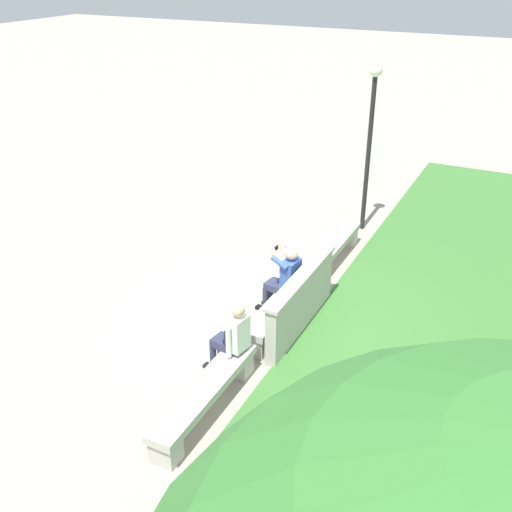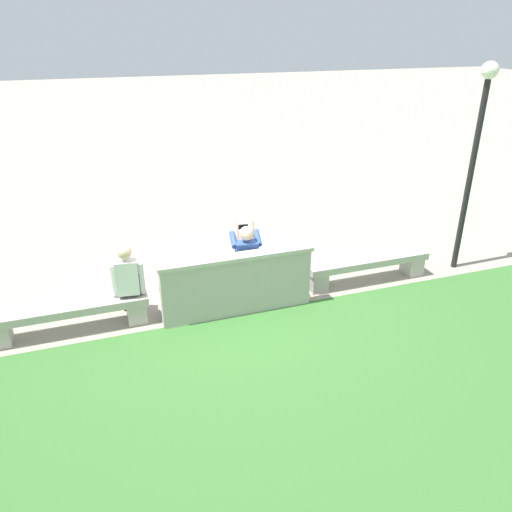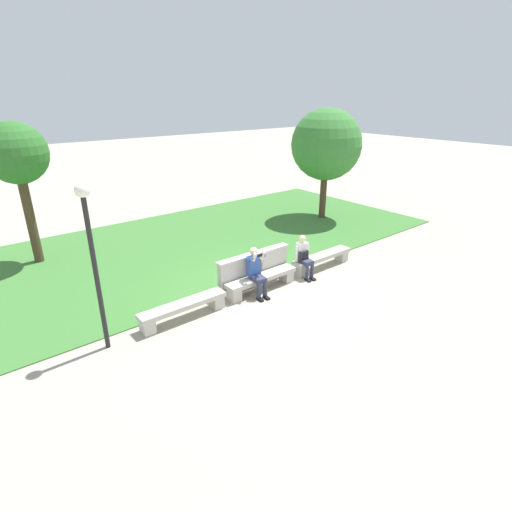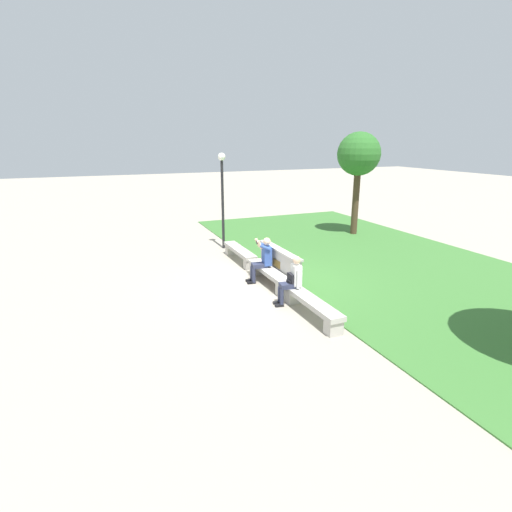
# 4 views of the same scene
# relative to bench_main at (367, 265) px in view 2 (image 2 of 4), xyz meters

# --- Properties ---
(ground_plane) EXTENTS (80.00, 80.00, 0.00)m
(ground_plane) POSITION_rel_bench_main_xyz_m (2.44, 0.00, -0.31)
(ground_plane) COLOR #A89E8C
(bench_main) EXTENTS (2.24, 0.40, 0.45)m
(bench_main) POSITION_rel_bench_main_xyz_m (0.00, 0.00, 0.00)
(bench_main) COLOR #B7B2A8
(bench_main) RESTS_ON ground
(bench_near) EXTENTS (2.24, 0.40, 0.45)m
(bench_near) POSITION_rel_bench_main_xyz_m (2.44, 0.00, 0.00)
(bench_near) COLOR #B7B2A8
(bench_near) RESTS_ON ground
(bench_mid) EXTENTS (2.24, 0.40, 0.45)m
(bench_mid) POSITION_rel_bench_main_xyz_m (4.87, 0.00, 0.00)
(bench_mid) COLOR #B7B2A8
(bench_mid) RESTS_ON ground
(backrest_wall_with_plaque) EXTENTS (2.37, 0.24, 1.01)m
(backrest_wall_with_plaque) POSITION_rel_bench_main_xyz_m (2.44, 0.34, 0.21)
(backrest_wall_with_plaque) COLOR #B7B2A8
(backrest_wall_with_plaque) RESTS_ON ground
(person_photographer) EXTENTS (0.51, 0.76, 1.32)m
(person_photographer) POSITION_rel_bench_main_xyz_m (2.18, -0.08, 0.43)
(person_photographer) COLOR black
(person_photographer) RESTS_ON ground
(person_distant) EXTENTS (0.48, 0.71, 1.26)m
(person_distant) POSITION_rel_bench_main_xyz_m (3.99, -0.07, 0.36)
(person_distant) COLOR black
(person_distant) RESTS_ON ground
(backpack) EXTENTS (0.28, 0.24, 0.43)m
(backpack) POSITION_rel_bench_main_xyz_m (3.98, -0.04, 0.32)
(backpack) COLOR black
(backpack) RESTS_ON bench_mid
(lamp_post) EXTENTS (0.28, 0.28, 3.57)m
(lamp_post) POSITION_rel_bench_main_xyz_m (-1.85, 0.03, 2.05)
(lamp_post) COLOR black
(lamp_post) RESTS_ON ground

